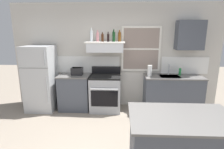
{
  "coord_description": "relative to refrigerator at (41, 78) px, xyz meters",
  "views": [
    {
      "loc": [
        0.13,
        -2.47,
        1.98
      ],
      "look_at": [
        -0.05,
        1.2,
        1.1
      ],
      "focal_mm": 28.63,
      "sensor_mm": 36.0,
      "label": 1
    }
  ],
  "objects": [
    {
      "name": "paper_towel_roll",
      "position": [
        2.75,
        0.06,
        0.22
      ],
      "size": [
        0.11,
        0.11,
        0.27
      ],
      "primitive_type": "cylinder",
      "color": "white",
      "rests_on": "counter_right_with_sink"
    },
    {
      "name": "stove_range",
      "position": [
        1.65,
        0.02,
        -0.36
      ],
      "size": [
        0.76,
        0.69,
        1.09
      ],
      "color": "#9EA0A5",
      "rests_on": "ground_plane"
    },
    {
      "name": "kitchen_island",
      "position": [
        2.85,
        -2.14,
        -0.37
      ],
      "size": [
        1.4,
        0.9,
        0.91
      ],
      "color": "#474C56",
      "rests_on": "ground_plane"
    },
    {
      "name": "upper_cabinet_right",
      "position": [
        3.7,
        0.2,
        1.08
      ],
      "size": [
        0.64,
        0.32,
        0.7
      ],
      "color": "#474C56"
    },
    {
      "name": "bottle_amber_wine",
      "position": [
        1.99,
        0.18,
        1.04
      ],
      "size": [
        0.07,
        0.07,
        0.28
      ],
      "color": "brown",
      "rests_on": "range_hood_shelf"
    },
    {
      "name": "bottle_rose_pink",
      "position": [
        1.45,
        0.17,
        1.04
      ],
      "size": [
        0.07,
        0.07,
        0.27
      ],
      "color": "#C67F84",
      "rests_on": "range_hood_shelf"
    },
    {
      "name": "bottle_balsamic_dark",
      "position": [
        1.72,
        0.12,
        1.02
      ],
      "size": [
        0.06,
        0.06,
        0.24
      ],
      "color": "black",
      "rests_on": "range_hood_shelf"
    },
    {
      "name": "bottle_dark_green_wine",
      "position": [
        1.86,
        0.12,
        1.05
      ],
      "size": [
        0.07,
        0.07,
        0.3
      ],
      "color": "#143819",
      "rests_on": "range_hood_shelf"
    },
    {
      "name": "range_hood_shelf",
      "position": [
        1.65,
        0.12,
        0.8
      ],
      "size": [
        0.96,
        0.52,
        0.24
      ],
      "color": "silver"
    },
    {
      "name": "dish_soap_bottle",
      "position": [
        3.53,
        0.16,
        0.18
      ],
      "size": [
        0.06,
        0.06,
        0.18
      ],
      "primitive_type": "cylinder",
      "color": "#268C3F",
      "rests_on": "counter_right_with_sink"
    },
    {
      "name": "counter_right_with_sink",
      "position": [
        3.35,
        0.06,
        -0.37
      ],
      "size": [
        1.43,
        0.63,
        0.91
      ],
      "color": "#474C56",
      "rests_on": "ground_plane"
    },
    {
      "name": "bottle_brown_stout",
      "position": [
        1.58,
        0.13,
        1.02
      ],
      "size": [
        0.06,
        0.06,
        0.23
      ],
      "color": "#381E0F",
      "rests_on": "range_hood_shelf"
    },
    {
      "name": "bottle_clear_tall",
      "position": [
        1.3,
        0.13,
        1.06
      ],
      "size": [
        0.06,
        0.06,
        0.33
      ],
      "color": "silver",
      "rests_on": "range_hood_shelf"
    },
    {
      "name": "counter_left_of_stove",
      "position": [
        0.85,
        0.06,
        -0.37
      ],
      "size": [
        0.79,
        0.63,
        0.91
      ],
      "color": "#474C56",
      "rests_on": "ground_plane"
    },
    {
      "name": "toaster",
      "position": [
        0.93,
        0.06,
        0.19
      ],
      "size": [
        0.3,
        0.2,
        0.19
      ],
      "color": "black",
      "rests_on": "counter_left_of_stove"
    },
    {
      "name": "sink_faucet",
      "position": [
        3.25,
        0.16,
        0.26
      ],
      "size": [
        0.03,
        0.17,
        0.28
      ],
      "color": "silver",
      "rests_on": "counter_right_with_sink"
    },
    {
      "name": "back_wall",
      "position": [
        1.93,
        0.39,
        0.53
      ],
      "size": [
        5.4,
        0.11,
        2.7
      ],
      "color": "beige",
      "rests_on": "ground_plane"
    },
    {
      "name": "refrigerator",
      "position": [
        0.0,
        0.0,
        0.0
      ],
      "size": [
        0.7,
        0.72,
        1.65
      ],
      "color": "#B7BABC",
      "rests_on": "ground_plane"
    }
  ]
}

